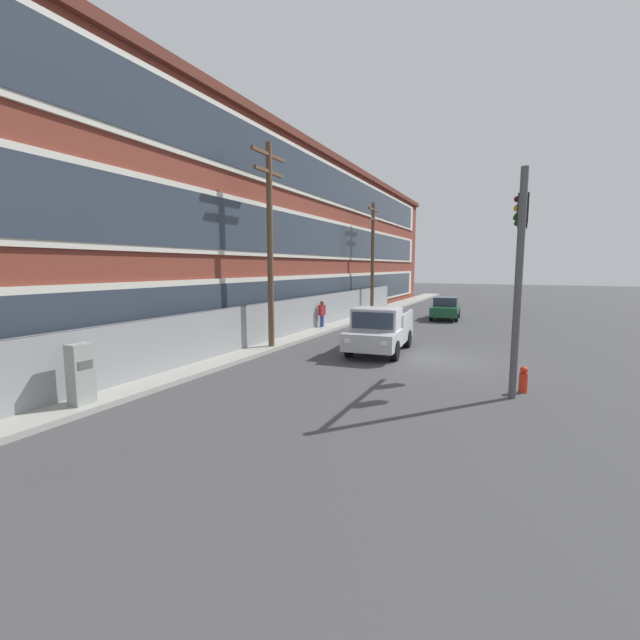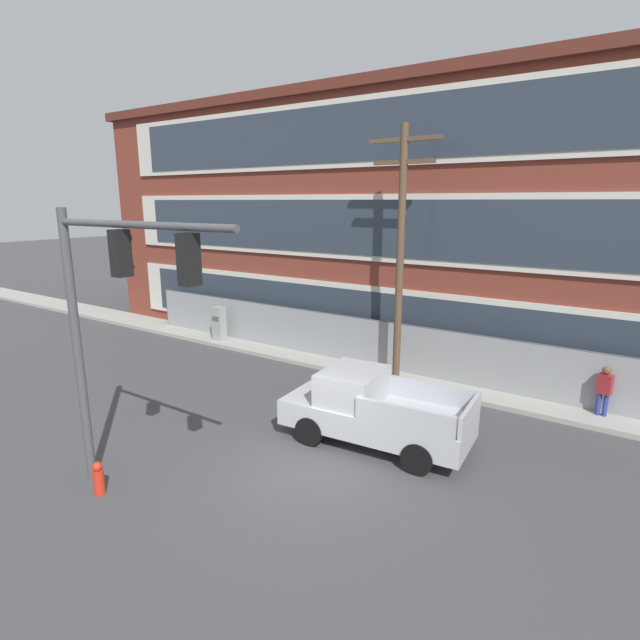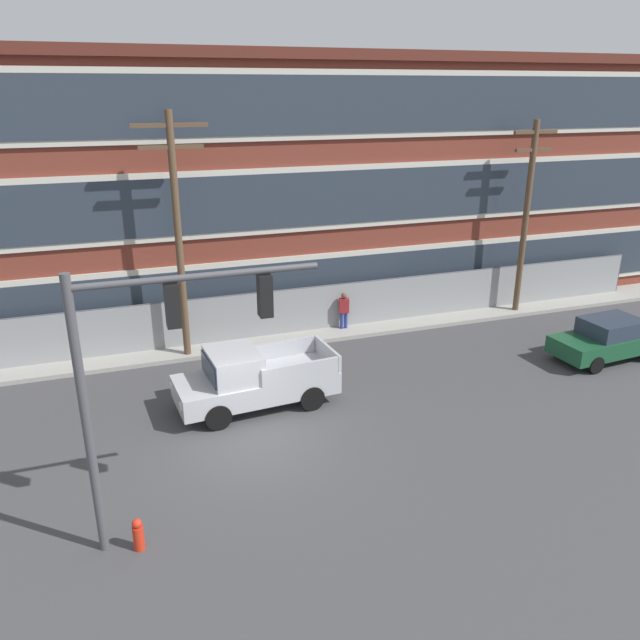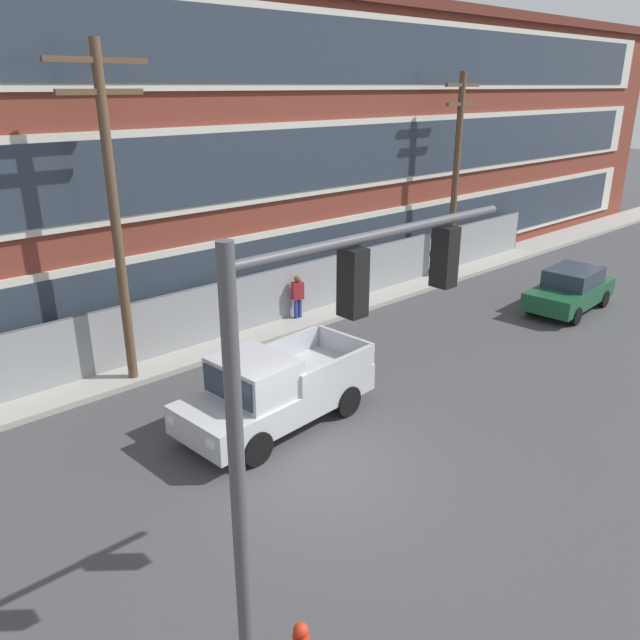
{
  "view_description": "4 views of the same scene",
  "coord_description": "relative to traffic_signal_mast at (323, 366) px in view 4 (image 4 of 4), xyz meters",
  "views": [
    {
      "loc": [
        -16.94,
        -2.98,
        3.67
      ],
      "look_at": [
        -2.53,
        3.79,
        1.68
      ],
      "focal_mm": 24.0,
      "sensor_mm": 36.0,
      "label": 1
    },
    {
      "loc": [
        6.34,
        -8.74,
        6.43
      ],
      "look_at": [
        -2.32,
        4.16,
        2.7
      ],
      "focal_mm": 28.0,
      "sensor_mm": 36.0,
      "label": 2
    },
    {
      "loc": [
        -3.26,
        -14.97,
        9.52
      ],
      "look_at": [
        2.93,
        2.8,
        2.49
      ],
      "focal_mm": 35.0,
      "sensor_mm": 36.0,
      "label": 3
    },
    {
      "loc": [
        -7.6,
        -8.28,
        7.8
      ],
      "look_at": [
        1.7,
        2.01,
        2.58
      ],
      "focal_mm": 35.0,
      "sensor_mm": 36.0,
      "label": 4
    }
  ],
  "objects": [
    {
      "name": "ground_plane",
      "position": [
        2.69,
        2.91,
        -4.43
      ],
      "size": [
        160.0,
        160.0,
        0.0
      ],
      "primitive_type": "plane",
      "color": "#424244"
    },
    {
      "name": "sidewalk_building_side",
      "position": [
        2.69,
        10.4,
        -4.35
      ],
      "size": [
        80.0,
        1.85,
        0.16
      ],
      "primitive_type": "cube",
      "color": "#9E9B93",
      "rests_on": "ground"
    },
    {
      "name": "brick_mill_building",
      "position": [
        10.22,
        15.58,
        1.03
      ],
      "size": [
        52.31,
        9.09,
        10.89
      ],
      "color": "brown",
      "rests_on": "ground"
    },
    {
      "name": "chain_link_fence",
      "position": [
        5.58,
        10.68,
        -3.41
      ],
      "size": [
        34.33,
        0.06,
        2.01
      ],
      "color": "gray",
      "rests_on": "ground"
    },
    {
      "name": "traffic_signal_mast",
      "position": [
        0.0,
        0.0,
        0.0
      ],
      "size": [
        5.05,
        0.43,
        6.3
      ],
      "color": "#4C4C51",
      "rests_on": "ground"
    },
    {
      "name": "pickup_truck_silver",
      "position": [
        3.24,
        5.31,
        -3.49
      ],
      "size": [
        5.19,
        2.41,
        1.97
      ],
      "color": "#B2B5BA",
      "rests_on": "ground"
    },
    {
      "name": "sedan_dark_green",
      "position": [
        16.53,
        4.63,
        -3.63
      ],
      "size": [
        4.3,
        2.09,
        1.56
      ],
      "color": "#194C2D",
      "rests_on": "ground"
    },
    {
      "name": "utility_pole_near_corner",
      "position": [
        1.8,
        9.86,
        0.48
      ],
      "size": [
        2.54,
        0.26,
        8.86
      ],
      "color": "brown",
      "rests_on": "ground"
    },
    {
      "name": "utility_pole_midblock",
      "position": [
        16.42,
        10.02,
        0.12
      ],
      "size": [
        2.03,
        0.26,
        8.33
      ],
      "color": "brown",
      "rests_on": "ground"
    },
    {
      "name": "pedestrian_near_cabinet",
      "position": [
        8.29,
        10.39,
        -3.46
      ],
      "size": [
        0.45,
        0.34,
        1.69
      ],
      "color": "navy",
      "rests_on": "ground"
    }
  ]
}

